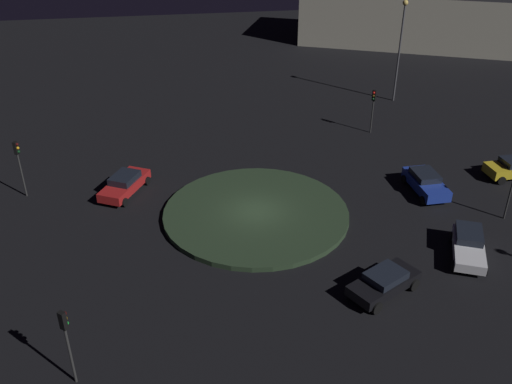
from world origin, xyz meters
name	(u,v)px	position (x,y,z in m)	size (l,w,h in m)	color
ground_plane	(256,215)	(0.00, 0.00, 0.00)	(119.21, 119.21, 0.00)	black
roundabout_island	(256,213)	(0.00, 0.00, 0.17)	(12.27, 12.27, 0.34)	#263823
car_black	(384,282)	(5.58, -8.86, 0.73)	(4.52, 3.58, 1.34)	black
car_blue	(426,182)	(12.34, 1.24, 0.75)	(2.11, 4.32, 1.44)	#1E38A5
car_red	(125,184)	(-8.65, 4.41, 0.73)	(3.62, 4.76, 1.41)	red
car_white	(469,245)	(11.73, -6.35, 0.71)	(3.27, 4.55, 1.33)	white
traffic_light_northeast	(373,103)	(11.92, 11.75, 2.74)	(0.39, 0.39, 3.84)	#2D2D2D
traffic_light_southwest	(66,333)	(-10.20, -12.55, 2.91)	(0.38, 0.39, 4.09)	#2D2D2D
traffic_light_west	(19,158)	(-15.50, 5.06, 2.98)	(0.39, 0.35, 4.18)	#2D2D2D
streetlamp_northeast	(401,39)	(16.73, 18.87, 6.05)	(0.51, 0.51, 9.61)	#4C4C51
store_building	(415,14)	(26.76, 38.65, 3.65)	(30.20, 21.19, 7.29)	#ADA893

